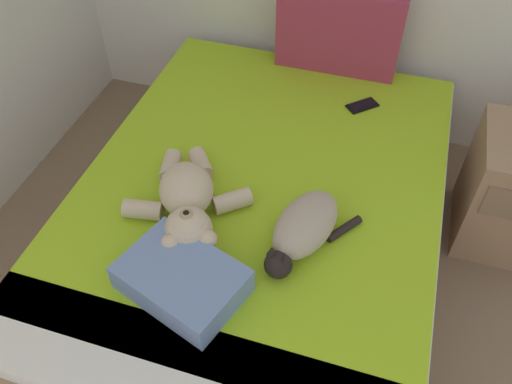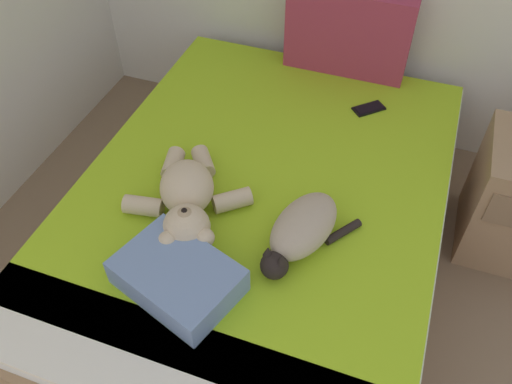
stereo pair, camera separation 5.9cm
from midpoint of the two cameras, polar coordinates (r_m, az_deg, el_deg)
bed at (r=2.30m, az=-0.26°, el=-3.08°), size 1.50×2.00×0.46m
patterned_cushion at (r=2.69m, az=8.39°, el=17.02°), size 0.61×0.13×0.42m
cat at (r=1.88m, az=4.27°, el=-3.99°), size 0.33×0.42×0.15m
teddy_bear at (r=1.97m, az=-8.38°, el=-1.05°), size 0.47×0.57×0.18m
cell_phone at (r=2.55m, az=10.87°, el=9.25°), size 0.16×0.15×0.01m
throw_pillow at (r=1.79m, az=-9.03°, el=-9.41°), size 0.47×0.39×0.11m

